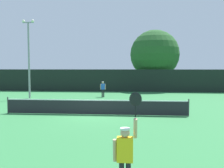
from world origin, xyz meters
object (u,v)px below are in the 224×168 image
at_px(player_receiving, 103,88).
at_px(tennis_ball, 69,107).
at_px(light_pole, 29,54).
at_px(large_tree, 155,54).
at_px(parked_car_near, 160,82).
at_px(player_serving, 126,150).

xyz_separation_m(player_receiving, tennis_ball, (-1.76, -6.76, -0.93)).
height_order(light_pole, large_tree, large_tree).
xyz_separation_m(light_pole, parked_car_near, (14.05, 14.33, -3.59)).
distance_m(player_serving, light_pole, 20.72).
distance_m(player_receiving, light_pole, 7.98).
height_order(tennis_ball, parked_car_near, parked_car_near).
bearing_deg(player_serving, light_pole, 119.37).
bearing_deg(light_pole, parked_car_near, 45.57).
xyz_separation_m(tennis_ball, parked_car_near, (8.77, 19.49, 0.74)).
distance_m(player_receiving, large_tree, 11.51).
xyz_separation_m(tennis_ball, light_pole, (-5.28, 5.16, 4.33)).
relative_size(player_receiving, tennis_ball, 23.23).
bearing_deg(light_pole, player_serving, -60.63).
xyz_separation_m(player_serving, light_pole, (-10.03, 17.82, 3.32)).
bearing_deg(player_receiving, tennis_ball, 75.38).
xyz_separation_m(player_serving, player_receiving, (-2.99, 19.43, -0.09)).
height_order(player_receiving, light_pole, light_pole).
bearing_deg(tennis_ball, player_serving, -69.44).
height_order(player_serving, large_tree, large_tree).
bearing_deg(player_serving, player_receiving, 98.74).
relative_size(player_serving, parked_car_near, 0.58).
relative_size(player_serving, light_pole, 0.32).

